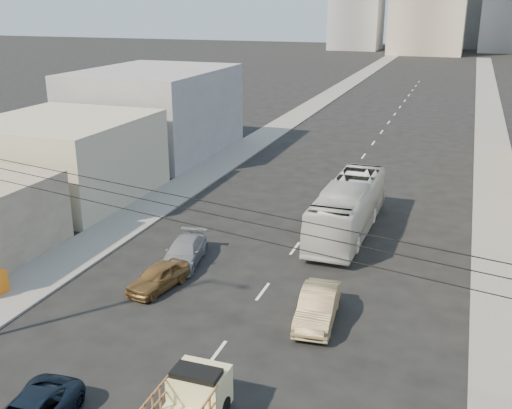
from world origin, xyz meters
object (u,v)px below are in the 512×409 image
Objects in this scene: sedan_brown at (158,277)px; sedan_grey at (184,252)px; city_bus at (348,208)px; sedan_tan at (318,306)px; flatbed_pickup at (186,405)px.

sedan_grey is at bearing 103.74° from sedan_brown.
sedan_grey is (-7.72, -7.76, -0.98)m from city_bus.
sedan_brown is at bearing 171.61° from sedan_tan.
flatbed_pickup is at bearing -45.63° from sedan_brown.
city_bus is at bearing 89.68° from sedan_tan.
city_bus is 13.49m from sedan_brown.
sedan_tan is (8.50, -0.52, 0.10)m from sedan_brown.
flatbed_pickup is 1.15× the size of sedan_brown.
sedan_tan is (0.93, -11.64, -0.90)m from city_bus.
sedan_tan is at bearing -84.22° from city_bus.
city_bus reaches higher than sedan_tan.
city_bus is 11.71m from sedan_tan.
flatbed_pickup is 11.18m from sedan_brown.
sedan_grey is (-6.26, 12.71, -0.42)m from flatbed_pickup.
sedan_grey is (-8.65, 3.87, -0.08)m from sedan_tan.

